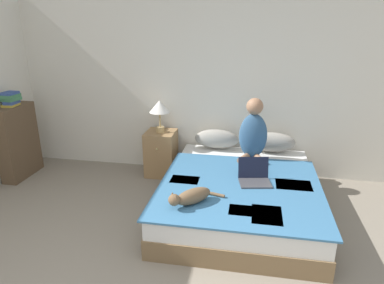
{
  "coord_description": "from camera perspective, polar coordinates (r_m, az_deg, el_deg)",
  "views": [
    {
      "loc": [
        0.83,
        -1.44,
        2.11
      ],
      "look_at": [
        0.16,
        2.29,
        0.78
      ],
      "focal_mm": 32.0,
      "sensor_mm": 36.0,
      "label": 1
    }
  ],
  "objects": [
    {
      "name": "laptop_open",
      "position": [
        3.87,
        10.36,
        -5.84
      ],
      "size": [
        0.39,
        0.35,
        0.25
      ],
      "rotation": [
        0.0,
        0.0,
        0.19
      ],
      "color": "#424247",
      "rests_on": "bed"
    },
    {
      "name": "pillow_far",
      "position": [
        4.79,
        13.25,
        -0.01
      ],
      "size": [
        0.62,
        0.24,
        0.27
      ],
      "color": "gray",
      "rests_on": "bed"
    },
    {
      "name": "book_stack_top",
      "position": [
        5.25,
        -27.98,
        6.38
      ],
      "size": [
        0.2,
        0.24,
        0.19
      ],
      "color": "gold",
      "rests_on": "bookshelf"
    },
    {
      "name": "bed",
      "position": [
        4.06,
        7.96,
        -8.72
      ],
      "size": [
        1.75,
        2.15,
        0.43
      ],
      "color": "brown",
      "rests_on": "ground_plane"
    },
    {
      "name": "bookshelf",
      "position": [
        5.4,
        -26.98,
        0.03
      ],
      "size": [
        0.22,
        0.65,
        1.03
      ],
      "color": "brown",
      "rests_on": "ground_plane"
    },
    {
      "name": "person_sitting",
      "position": [
        4.45,
        10.17,
        1.68
      ],
      "size": [
        0.37,
        0.36,
        0.79
      ],
      "color": "#33567A",
      "rests_on": "bed"
    },
    {
      "name": "wall_back",
      "position": [
        4.88,
        0.3,
        9.54
      ],
      "size": [
        6.06,
        0.05,
        2.55
      ],
      "color": "beige",
      "rests_on": "ground_plane"
    },
    {
      "name": "pillow_near",
      "position": [
        4.8,
        4.13,
        0.52
      ],
      "size": [
        0.62,
        0.24,
        0.27
      ],
      "color": "gray",
      "rests_on": "bed"
    },
    {
      "name": "table_lamp",
      "position": [
        4.74,
        -5.41,
        5.65
      ],
      "size": [
        0.28,
        0.28,
        0.45
      ],
      "color": "tan",
      "rests_on": "nightstand"
    },
    {
      "name": "cat_tabby",
      "position": [
        3.36,
        -0.2,
        -9.07
      ],
      "size": [
        0.51,
        0.44,
        0.17
      ],
      "rotation": [
        0.0,
        0.0,
        -2.36
      ],
      "color": "brown",
      "rests_on": "bed"
    },
    {
      "name": "nightstand",
      "position": [
        4.95,
        -5.16,
        -1.84
      ],
      "size": [
        0.41,
        0.45,
        0.64
      ],
      "color": "#937047",
      "rests_on": "ground_plane"
    }
  ]
}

